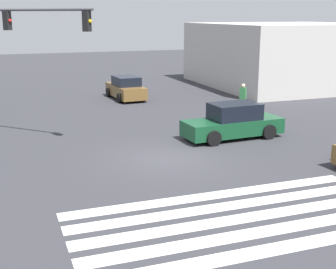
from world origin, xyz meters
name	(u,v)px	position (x,y,z in m)	size (l,w,h in m)	color
ground_plane	(168,159)	(0.00, 0.00, 0.00)	(113.72, 113.72, 0.00)	#333338
crosswalk_markings	(241,219)	(0.00, -6.17, 0.00)	(9.96, 4.40, 0.01)	silver
traffic_signal_mast	(10,43)	(-5.61, 5.61, 4.47)	(4.81, 4.81, 6.18)	#47474C
car_2	(233,122)	(4.05, 2.08, 0.76)	(4.90, 2.16, 1.68)	#144728
car_3	(126,88)	(2.05, 14.17, 0.74)	(2.16, 4.29, 1.59)	brown
corner_building	(287,54)	(16.53, 16.34, 2.52)	(13.22, 13.22, 5.03)	#BCB7B2
pedestrian	(243,97)	(7.22, 6.89, 1.02)	(0.41, 0.41, 1.80)	#38383D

